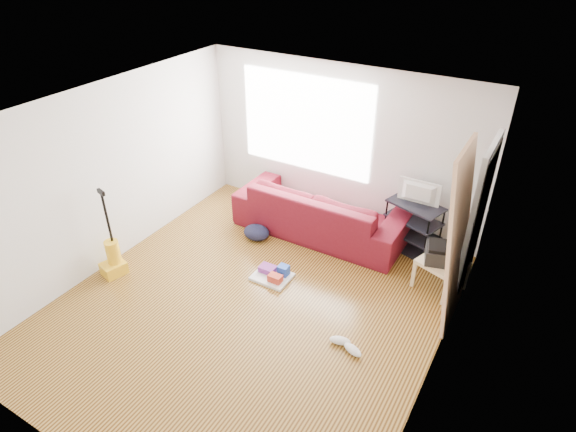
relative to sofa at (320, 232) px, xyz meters
The scene contains 13 objects.
room 2.19m from the sofa, 87.08° to the right, with size 4.51×5.01×2.51m.
sofa is the anchor object (origin of this frame).
tv_stand 1.44m from the sofa, 11.24° to the left, with size 0.86×0.64×0.76m.
tv 1.67m from the sofa, 11.24° to the left, with size 0.60×0.08×0.34m, color black.
side_table 2.04m from the sofa, 11.45° to the right, with size 0.67×0.67×0.43m.
printer 2.08m from the sofa, 11.45° to the right, with size 0.55×0.47×0.24m.
bucket 0.76m from the sofa, 20.02° to the right, with size 0.25×0.25×0.25m, color #090C97.
toilet_paper 0.81m from the sofa, 20.56° to the right, with size 0.12×0.12×0.11m, color white.
cleaning_tray 1.34m from the sofa, 91.10° to the right, with size 0.51×0.41×0.18m.
backpack 1.00m from the sofa, 138.60° to the right, with size 0.41×0.32×0.22m, color black.
sneakers 2.43m from the sofa, 55.75° to the right, with size 0.45×0.23×0.10m.
vacuum 3.08m from the sofa, 130.17° to the right, with size 0.34×0.36×1.27m.
door_panel 2.32m from the sofa, 21.83° to the right, with size 0.04×0.89×2.22m, color tan.
Camera 1 is at (2.74, -3.75, 4.18)m, focal length 30.00 mm.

